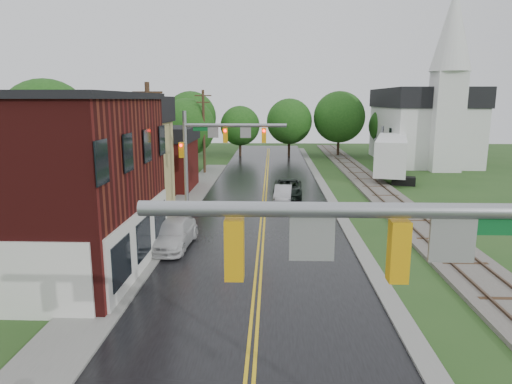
# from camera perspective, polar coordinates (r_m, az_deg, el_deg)

# --- Properties ---
(main_road) EXTENTS (10.00, 90.00, 0.02)m
(main_road) POSITION_cam_1_polar(r_m,az_deg,el_deg) (36.19, 1.03, -1.26)
(main_road) COLOR black
(main_road) RESTS_ON ground
(curb_right) EXTENTS (0.80, 70.00, 0.12)m
(curb_right) POSITION_cam_1_polar(r_m,az_deg,el_deg) (41.36, 8.66, 0.22)
(curb_right) COLOR gray
(curb_right) RESTS_ON ground
(sidewalk_left) EXTENTS (2.40, 50.00, 0.12)m
(sidewalk_left) POSITION_cam_1_polar(r_m,az_deg,el_deg) (32.06, -10.30, -3.12)
(sidewalk_left) COLOR gray
(sidewalk_left) RESTS_ON ground
(yellow_house) EXTENTS (8.00, 7.00, 6.40)m
(yellow_house) POSITION_cam_1_polar(r_m,az_deg,el_deg) (33.72, -18.13, 2.76)
(yellow_house) COLOR tan
(yellow_house) RESTS_ON ground
(darkred_building) EXTENTS (7.00, 6.00, 4.40)m
(darkred_building) POSITION_cam_1_polar(r_m,az_deg,el_deg) (42.07, -12.60, 3.30)
(darkred_building) COLOR #3F0F0C
(darkred_building) RESTS_ON ground
(church) EXTENTS (10.40, 18.40, 20.00)m
(church) POSITION_cam_1_polar(r_m,az_deg,el_deg) (62.18, 20.47, 8.79)
(church) COLOR silver
(church) RESTS_ON ground
(railroad) EXTENTS (3.20, 80.00, 0.30)m
(railroad) POSITION_cam_1_polar(r_m,az_deg,el_deg) (42.12, 14.89, 0.31)
(railroad) COLOR #59544C
(railroad) RESTS_ON ground
(traffic_signal_near) EXTENTS (7.34, 0.30, 7.20)m
(traffic_signal_near) POSITION_cam_1_polar(r_m,az_deg,el_deg) (8.40, 22.21, -10.39)
(traffic_signal_near) COLOR gray
(traffic_signal_near) RESTS_ON ground
(traffic_signal_far) EXTENTS (7.34, 0.43, 7.20)m
(traffic_signal_far) POSITION_cam_1_polar(r_m,az_deg,el_deg) (32.69, -5.16, 6.16)
(traffic_signal_far) COLOR gray
(traffic_signal_far) RESTS_ON ground
(utility_pole_b) EXTENTS (1.80, 0.28, 9.00)m
(utility_pole_b) POSITION_cam_1_polar(r_m,az_deg,el_deg) (28.47, -13.09, 4.61)
(utility_pole_b) COLOR #382616
(utility_pole_b) RESTS_ON ground
(utility_pole_c) EXTENTS (1.80, 0.28, 9.00)m
(utility_pole_c) POSITION_cam_1_polar(r_m,az_deg,el_deg) (49.96, -6.54, 7.66)
(utility_pole_c) COLOR #382616
(utility_pole_c) RESTS_ON ground
(tree_left_b) EXTENTS (7.60, 7.60, 9.69)m
(tree_left_b) POSITION_cam_1_polar(r_m,az_deg,el_deg) (41.59, -24.52, 7.34)
(tree_left_b) COLOR black
(tree_left_b) RESTS_ON ground
(tree_left_c) EXTENTS (6.00, 6.00, 7.65)m
(tree_left_c) POSITION_cam_1_polar(r_m,az_deg,el_deg) (47.58, -15.76, 6.87)
(tree_left_c) COLOR black
(tree_left_c) RESTS_ON ground
(tree_left_e) EXTENTS (6.40, 6.40, 8.16)m
(tree_left_e) POSITION_cam_1_polar(r_m,az_deg,el_deg) (52.16, -8.48, 7.87)
(tree_left_e) COLOR black
(tree_left_e) RESTS_ON ground
(suv_dark) EXTENTS (2.55, 5.15, 1.40)m
(suv_dark) POSITION_cam_1_polar(r_m,az_deg,el_deg) (38.25, 3.99, 0.48)
(suv_dark) COLOR black
(suv_dark) RESTS_ON ground
(sedan_silver) EXTENTS (1.63, 3.93, 1.27)m
(sedan_silver) POSITION_cam_1_polar(r_m,az_deg,el_deg) (36.34, 3.41, -0.21)
(sedan_silver) COLOR #9F9FA3
(sedan_silver) RESTS_ON ground
(pickup_white) EXTENTS (2.30, 5.04, 1.43)m
(pickup_white) POSITION_cam_1_polar(r_m,az_deg,el_deg) (25.54, -10.31, -5.23)
(pickup_white) COLOR silver
(pickup_white) RESTS_ON ground
(semi_trailer) EXTENTS (6.28, 13.64, 4.14)m
(semi_trailer) POSITION_cam_1_polar(r_m,az_deg,el_deg) (49.94, 16.57, 4.63)
(semi_trailer) COLOR black
(semi_trailer) RESTS_ON ground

